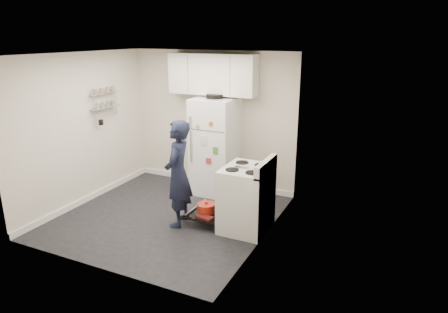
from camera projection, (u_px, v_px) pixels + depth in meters
The scene contains 7 objects.
room at pixel (164, 142), 6.01m from camera, with size 3.21×3.21×2.51m.
electric_range at pixel (246, 199), 5.81m from camera, with size 0.66×0.76×1.10m.
open_oven_door at pixel (208, 210), 6.10m from camera, with size 0.55×0.70×0.22m.
refrigerator at pixel (215, 146), 7.06m from camera, with size 0.72×0.74×1.79m.
upper_cabinets at pixel (213, 74), 6.90m from camera, with size 1.60×0.33×0.70m, color silver.
wall_shelf_rack at pixel (105, 100), 6.87m from camera, with size 0.14×0.60×0.61m.
person at pixel (178, 174), 5.86m from camera, with size 0.58×0.38×1.60m, color black.
Camera 1 is at (3.25, -4.84, 2.77)m, focal length 32.00 mm.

